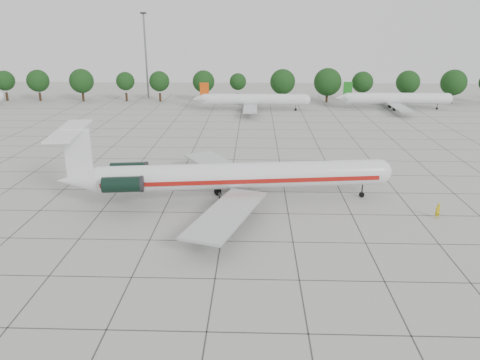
{
  "coord_description": "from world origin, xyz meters",
  "views": [
    {
      "loc": [
        3.63,
        -54.86,
        23.34
      ],
      "look_at": [
        1.77,
        2.83,
        3.5
      ],
      "focal_mm": 35.0,
      "sensor_mm": 36.0,
      "label": 1
    }
  ],
  "objects_px": {
    "ground_crew": "(438,211)",
    "bg_airliner_d": "(396,99)",
    "main_airliner": "(223,176)",
    "bg_airliner_c": "(254,100)",
    "floodlight_mast": "(146,51)"
  },
  "relations": [
    {
      "from": "ground_crew",
      "to": "bg_airliner_d",
      "type": "relative_size",
      "value": 0.07
    },
    {
      "from": "main_airliner",
      "to": "bg_airliner_c",
      "type": "distance_m",
      "value": 67.41
    },
    {
      "from": "ground_crew",
      "to": "bg_airliner_c",
      "type": "relative_size",
      "value": 0.07
    },
    {
      "from": "ground_crew",
      "to": "bg_airliner_c",
      "type": "distance_m",
      "value": 75.68
    },
    {
      "from": "floodlight_mast",
      "to": "main_airliner",
      "type": "bearing_deg",
      "value": -71.48
    },
    {
      "from": "bg_airliner_d",
      "to": "floodlight_mast",
      "type": "distance_m",
      "value": 75.09
    },
    {
      "from": "bg_airliner_d",
      "to": "main_airliner",
      "type": "bearing_deg",
      "value": -121.18
    },
    {
      "from": "ground_crew",
      "to": "floodlight_mast",
      "type": "xyz_separation_m",
      "value": [
        -56.29,
        92.85,
        13.29
      ]
    },
    {
      "from": "main_airliner",
      "to": "floodlight_mast",
      "type": "height_order",
      "value": "floodlight_mast"
    },
    {
      "from": "bg_airliner_d",
      "to": "floodlight_mast",
      "type": "bearing_deg",
      "value": 166.14
    },
    {
      "from": "main_airliner",
      "to": "ground_crew",
      "type": "height_order",
      "value": "main_airliner"
    },
    {
      "from": "ground_crew",
      "to": "floodlight_mast",
      "type": "distance_m",
      "value": 109.39
    },
    {
      "from": "ground_crew",
      "to": "floodlight_mast",
      "type": "height_order",
      "value": "floodlight_mast"
    },
    {
      "from": "ground_crew",
      "to": "bg_airliner_d",
      "type": "height_order",
      "value": "bg_airliner_d"
    },
    {
      "from": "ground_crew",
      "to": "bg_airliner_d",
      "type": "bearing_deg",
      "value": -114.76
    }
  ]
}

